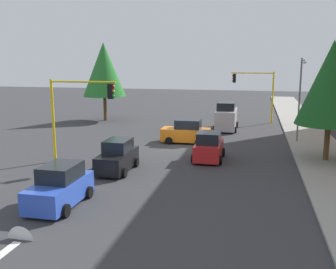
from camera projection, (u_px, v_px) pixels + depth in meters
name	position (u px, v px, depth m)	size (l,w,h in m)	color
ground_plane	(180.00, 148.00, 30.67)	(120.00, 120.00, 0.00)	#353538
sidewalk_kerb	(311.00, 140.00, 33.19)	(80.00, 4.00, 0.15)	gray
lane_arrow_near	(82.00, 193.00, 20.28)	(2.40, 1.10, 1.10)	silver
lane_arrow_mid	(13.00, 246.00, 14.53)	(2.40, 1.10, 1.10)	silver
traffic_signal_far_left	(256.00, 87.00, 42.11)	(0.36, 4.59, 5.58)	yellow
traffic_signal_near_right	(78.00, 105.00, 25.38)	(0.36, 4.59, 5.59)	yellow
street_lamp_curbside	(300.00, 91.00, 31.33)	(2.15, 0.28, 7.00)	slate
tree_roadside_near	(331.00, 83.00, 25.48)	(4.44, 4.44, 8.13)	brown
tree_opposite_side	(104.00, 69.00, 43.43)	(4.78, 4.78, 8.77)	brown
delivery_van_silver	(226.00, 117.00, 38.34)	(4.80, 2.22, 2.77)	#B2B5BA
car_red	(209.00, 147.00, 26.86)	(3.71, 2.04, 1.98)	red
car_orange	(186.00, 132.00, 32.38)	(2.08, 3.99, 1.98)	orange
car_blue	(60.00, 187.00, 18.44)	(4.02, 2.08, 1.98)	blue
car_black	(117.00, 157.00, 24.17)	(3.95, 1.94, 1.98)	black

